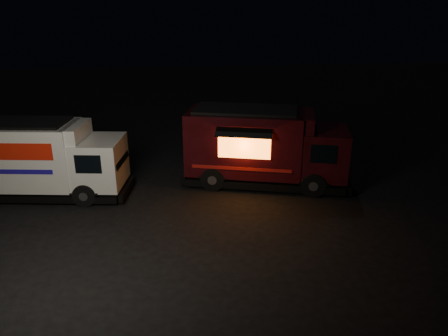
% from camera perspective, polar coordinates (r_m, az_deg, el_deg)
% --- Properties ---
extents(ground, '(80.00, 80.00, 0.00)m').
position_cam_1_polar(ground, '(14.99, -6.03, -7.62)').
color(ground, black).
rests_on(ground, ground).
extents(white_truck, '(6.80, 3.13, 2.97)m').
position_cam_1_polar(white_truck, '(18.15, -22.71, 1.10)').
color(white_truck, silver).
rests_on(white_truck, ground).
extents(red_truck, '(7.20, 4.22, 3.15)m').
position_cam_1_polar(red_truck, '(17.94, 5.59, 2.76)').
color(red_truck, '#350911').
rests_on(red_truck, ground).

